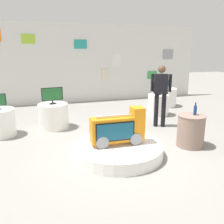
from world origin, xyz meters
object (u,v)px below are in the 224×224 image
object	(u,v)px
main_display_pedestal	(117,150)
side_table_round	(191,130)
bottle_on_side_table	(195,110)
display_pedestal_right_rear	(158,105)
display_pedestal_far_right	(54,116)
tv_on_far_right	(52,95)
shopper_browsing_near_truck	(161,91)
display_pedestal_center_rear	(165,97)
tv_on_center_rear	(166,84)
novelty_firetruck_tv	(118,130)
tv_on_right_rear	(159,87)

from	to	relation	value
main_display_pedestal	side_table_round	distance (m)	1.74
side_table_round	bottle_on_side_table	size ratio (longest dim) A/B	2.56
display_pedestal_right_rear	display_pedestal_far_right	size ratio (longest dim) A/B	0.85
tv_on_far_right	side_table_round	distance (m)	3.66
main_display_pedestal	display_pedestal_far_right	distance (m)	2.51
display_pedestal_right_rear	shopper_browsing_near_truck	size ratio (longest dim) A/B	0.40
display_pedestal_center_rear	bottle_on_side_table	xyz separation A→B (m)	(-1.38, -3.73, 0.49)
shopper_browsing_near_truck	tv_on_center_rear	bearing A→B (deg)	57.47
novelty_firetruck_tv	bottle_on_side_table	world-z (taller)	bottle_on_side_table
main_display_pedestal	display_pedestal_far_right	size ratio (longest dim) A/B	2.30
bottle_on_side_table	tv_on_right_rear	bearing A→B (deg)	79.06
display_pedestal_right_rear	shopper_browsing_near_truck	distance (m)	1.43
tv_on_center_rear	shopper_browsing_near_truck	bearing A→B (deg)	-122.53
display_pedestal_right_rear	tv_on_far_right	size ratio (longest dim) A/B	1.21
main_display_pedestal	side_table_round	size ratio (longest dim) A/B	2.60
side_table_round	tv_on_far_right	bearing A→B (deg)	141.19
main_display_pedestal	tv_on_far_right	size ratio (longest dim) A/B	3.29
display_pedestal_far_right	tv_on_right_rear	bearing A→B (deg)	6.16
display_pedestal_right_rear	side_table_round	world-z (taller)	side_table_round
novelty_firetruck_tv	tv_on_right_rear	bearing A→B (deg)	48.89
tv_on_far_right	shopper_browsing_near_truck	xyz separation A→B (m)	(2.85, -0.76, 0.07)
tv_on_far_right	shopper_browsing_near_truck	world-z (taller)	shopper_browsing_near_truck
tv_on_center_rear	side_table_round	bearing A→B (deg)	-111.23
tv_on_right_rear	side_table_round	size ratio (longest dim) A/B	0.65
novelty_firetruck_tv	display_pedestal_center_rear	xyz separation A→B (m)	(3.16, 3.72, -0.21)
main_display_pedestal	tv_on_center_rear	distance (m)	4.94
display_pedestal_right_rear	bottle_on_side_table	bearing A→B (deg)	-100.94
tv_on_center_rear	shopper_browsing_near_truck	distance (m)	2.65
display_pedestal_far_right	bottle_on_side_table	bearing A→B (deg)	-38.08
shopper_browsing_near_truck	tv_on_far_right	bearing A→B (deg)	165.05
main_display_pedestal	tv_on_far_right	world-z (taller)	tv_on_far_right
display_pedestal_far_right	bottle_on_side_table	world-z (taller)	bottle_on_side_table
display_pedestal_center_rear	tv_on_center_rear	bearing A→B (deg)	-105.75
display_pedestal_center_rear	display_pedestal_right_rear	world-z (taller)	same
novelty_firetruck_tv	display_pedestal_center_rear	size ratio (longest dim) A/B	1.30
display_pedestal_far_right	bottle_on_side_table	xyz separation A→B (m)	(2.89, -2.26, 0.49)
display_pedestal_far_right	shopper_browsing_near_truck	distance (m)	3.02
tv_on_right_rear	tv_on_far_right	world-z (taller)	tv_on_far_right
main_display_pedestal	display_pedestal_far_right	bearing A→B (deg)	115.95
novelty_firetruck_tv	display_pedestal_right_rear	size ratio (longest dim) A/B	1.60
tv_on_center_rear	display_pedestal_far_right	world-z (taller)	tv_on_center_rear
display_pedestal_center_rear	display_pedestal_far_right	world-z (taller)	same
tv_on_center_rear	shopper_browsing_near_truck	size ratio (longest dim) A/B	0.21
main_display_pedestal	display_pedestal_right_rear	world-z (taller)	display_pedestal_right_rear
tv_on_right_rear	tv_on_far_right	xyz separation A→B (m)	(-3.40, -0.37, 0.02)
display_pedestal_center_rear	side_table_round	world-z (taller)	side_table_round
tv_on_center_rear	bottle_on_side_table	xyz separation A→B (m)	(-1.38, -3.73, -0.01)
main_display_pedestal	novelty_firetruck_tv	size ratio (longest dim) A/B	1.70
main_display_pedestal	tv_on_far_right	xyz separation A→B (m)	(-1.09, 2.24, 0.82)
novelty_firetruck_tv	display_pedestal_center_rear	bearing A→B (deg)	49.69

